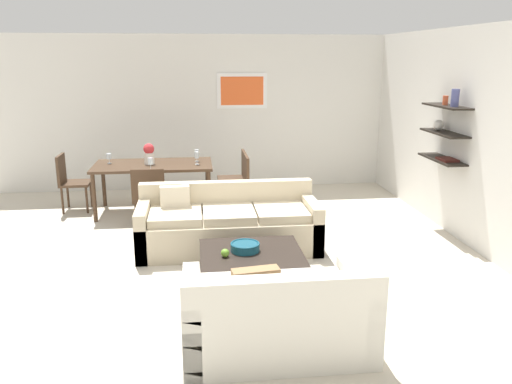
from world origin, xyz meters
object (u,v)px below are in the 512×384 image
sofa_beige (228,226)px  decorative_bowl (245,247)px  coffee_table (252,270)px  wine_glass_right_far (197,153)px  dining_table (153,168)px  dining_chair_right_far (237,174)px  wine_glass_left_far (109,157)px  dining_chair_left_far (70,179)px  centerpiece_vase (149,154)px  dining_chair_foot (149,194)px  apple_on_coffee_table (225,253)px  wine_glass_foot (150,161)px  dining_chair_right_near (239,181)px  wine_glass_right_near (197,155)px  loveseat_white (277,316)px

sofa_beige → decorative_bowl: bearing=-84.6°
coffee_table → wine_glass_right_far: size_ratio=5.71×
dining_table → dining_chair_right_far: size_ratio=2.01×
coffee_table → wine_glass_right_far: wine_glass_right_far is taller
coffee_table → wine_glass_left_far: 3.60m
coffee_table → dining_chair_left_far: 3.99m
centerpiece_vase → wine_glass_right_far: bearing=10.0°
decorative_bowl → dining_chair_foot: bearing=119.9°
dining_chair_right_far → wine_glass_right_far: (-0.63, -0.10, 0.38)m
dining_table → coffee_table: bearing=-67.9°
sofa_beige → wine_glass_left_far: wine_glass_left_far is taller
apple_on_coffee_table → dining_chair_right_far: size_ratio=0.10×
apple_on_coffee_table → dining_chair_left_far: dining_chair_left_far is taller
decorative_bowl → wine_glass_foot: size_ratio=1.76×
dining_chair_right_near → wine_glass_foot: wine_glass_foot is taller
wine_glass_foot → wine_glass_left_far: bearing=140.9°
dining_table → dining_chair_foot: size_ratio=2.01×
wine_glass_left_far → centerpiece_vase: centerpiece_vase is taller
apple_on_coffee_table → dining_table: bearing=106.9°
apple_on_coffee_table → wine_glass_foot: wine_glass_foot is taller
decorative_bowl → apple_on_coffee_table: 0.26m
dining_chair_right_far → decorative_bowl: bearing=-93.2°
decorative_bowl → apple_on_coffee_table: (-0.21, -0.14, -0.01)m
dining_chair_right_far → dining_chair_foot: 1.70m
dining_chair_foot → wine_glass_right_near: 1.08m
dining_chair_right_far → dining_chair_foot: (-1.29, -1.10, 0.00)m
wine_glass_left_far → wine_glass_right_near: bearing=-10.2°
dining_chair_left_far → wine_glass_right_near: wine_glass_right_near is taller
loveseat_white → apple_on_coffee_table: loveseat_white is taller
apple_on_coffee_table → wine_glass_right_far: 3.14m
sofa_beige → wine_glass_left_far: (-1.68, 1.84, 0.56)m
apple_on_coffee_table → dining_chair_foot: 2.28m
wine_glass_left_far → dining_table: bearing=-10.2°
wine_glass_right_far → decorative_bowl: bearing=-81.1°
dining_table → dining_chair_right_near: dining_chair_right_near is taller
dining_chair_foot → wine_glass_right_far: size_ratio=4.79×
dining_chair_left_far → wine_glass_right_far: (1.95, -0.10, 0.38)m
dining_chair_right_near → dining_chair_foot: bearing=-152.5°
centerpiece_vase → dining_chair_left_far: bearing=169.8°
dining_chair_foot → wine_glass_right_near: (0.66, 0.77, 0.38)m
loveseat_white → apple_on_coffee_table: bearing=107.3°
wine_glass_right_far → wine_glass_foot: wine_glass_right_far is taller
loveseat_white → coffee_table: bearing=93.5°
sofa_beige → centerpiece_vase: bearing=121.9°
wine_glass_right_near → centerpiece_vase: (-0.71, 0.11, 0.02)m
dining_chair_left_far → dining_chair_foot: (1.29, -1.10, 0.00)m
wine_glass_foot → apple_on_coffee_table: bearing=-70.5°
dining_chair_right_far → wine_glass_foot: 1.48m
loveseat_white → wine_glass_left_far: size_ratio=10.02×
loveseat_white → wine_glass_right_near: size_ratio=7.72×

